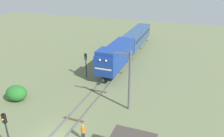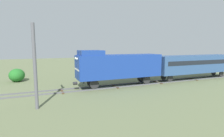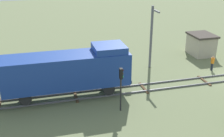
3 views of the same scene
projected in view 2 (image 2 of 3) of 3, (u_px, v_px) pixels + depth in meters
The scene contains 5 objects.
locomotive at pixel (118, 65), 22.64m from camera, with size 2.90×11.60×4.60m.
passenger_car_leading at pixel (195, 63), 27.70m from camera, with size 2.84×14.00×3.66m.
traffic_signal_mid at pixel (83, 65), 24.34m from camera, with size 0.32×0.34×3.84m.
catenary_mast at pixel (35, 64), 14.31m from camera, with size 1.94×0.28×7.11m.
bush_near at pixel (17, 75), 25.96m from camera, with size 2.67×2.18×1.94m, color #236B26.
Camera 2 is at (20.52, 7.89, 5.25)m, focal length 28.00 mm.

